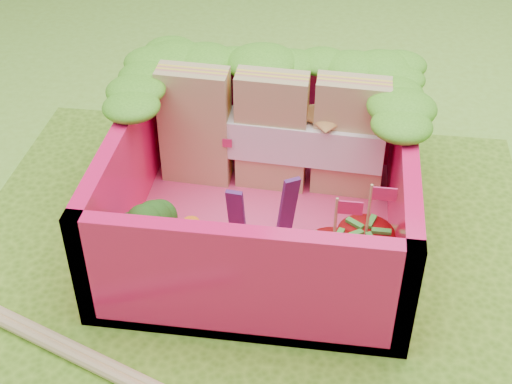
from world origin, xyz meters
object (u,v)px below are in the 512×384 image
object	(u,v)px
strawberry_right	(364,252)
strawberry_left	(331,266)
sandwich_stack	(273,132)
bento_box	(262,188)
broccoli	(154,227)

from	to	relation	value
strawberry_right	strawberry_left	bearing A→B (deg)	-140.72
sandwich_stack	strawberry_right	bearing A→B (deg)	-52.94
bento_box	broccoli	bearing A→B (deg)	-145.81
sandwich_stack	broccoli	size ratio (longest dim) A/B	3.34
sandwich_stack	strawberry_left	xyz separation A→B (m)	(0.33, -0.71, -0.17)
broccoli	strawberry_right	xyz separation A→B (m)	(0.88, 0.04, -0.06)
broccoli	strawberry_right	bearing A→B (deg)	2.33
bento_box	strawberry_left	size ratio (longest dim) A/B	2.73
sandwich_stack	strawberry_left	world-z (taller)	sandwich_stack
bento_box	strawberry_left	world-z (taller)	bento_box
bento_box	sandwich_stack	xyz separation A→B (m)	(0.01, 0.36, 0.07)
sandwich_stack	broccoli	xyz separation A→B (m)	(-0.43, -0.64, -0.10)
strawberry_left	strawberry_right	size ratio (longest dim) A/B	1.00
strawberry_left	strawberry_right	xyz separation A→B (m)	(0.13, 0.11, -0.00)
strawberry_left	sandwich_stack	bearing A→B (deg)	114.76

